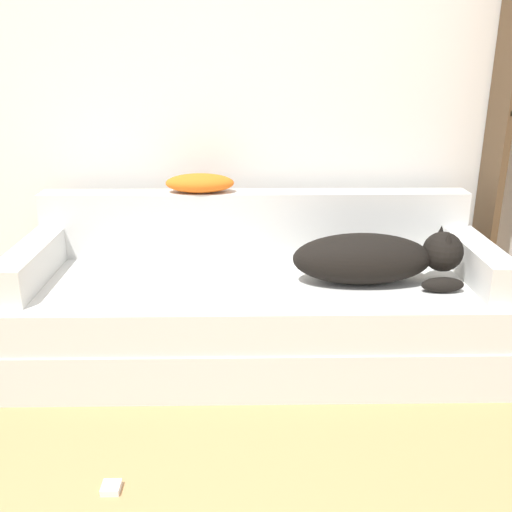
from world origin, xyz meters
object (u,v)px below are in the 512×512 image
throw_pillow (200,183)px  dog (375,258)px  couch (256,319)px  power_adapter (111,488)px  laptop (240,284)px

throw_pillow → dog: bearing=-26.3°
couch → power_adapter: couch is taller
power_adapter → dog: bearing=39.1°
laptop → power_adapter: size_ratio=6.18×
throw_pillow → power_adapter: (-0.24, -1.30, -0.81)m
dog → couch: bearing=173.8°
throw_pillow → power_adapter: bearing=-100.4°
couch → throw_pillow: (-0.29, 0.36, 0.61)m
dog → laptop: (-0.64, -0.02, -0.12)m
dog → throw_pillow: throw_pillow is taller
throw_pillow → power_adapter: 1.55m
couch → laptop: 0.25m
couch → power_adapter: 1.10m
throw_pillow → laptop: bearing=-64.6°
couch → laptop: (-0.08, -0.09, 0.23)m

